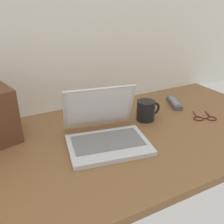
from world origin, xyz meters
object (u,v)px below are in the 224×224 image
at_px(laptop, 105,131).
at_px(eyeglasses, 205,118).
at_px(coffee_mug, 146,110).
at_px(remote_control_near, 174,103).

relative_size(laptop, eyeglasses, 2.67).
relative_size(coffee_mug, remote_control_near, 0.75).
relative_size(coffee_mug, eyeglasses, 0.93).
xyz_separation_m(laptop, remote_control_near, (0.50, 0.16, -0.03)).
height_order(remote_control_near, eyeglasses, remote_control_near).
xyz_separation_m(remote_control_near, eyeglasses, (0.02, -0.20, -0.01)).
bearing_deg(laptop, eyeglasses, -4.54).
bearing_deg(laptop, remote_control_near, 18.07).
xyz_separation_m(laptop, coffee_mug, (0.26, 0.08, 0.00)).
bearing_deg(coffee_mug, remote_control_near, 17.82).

